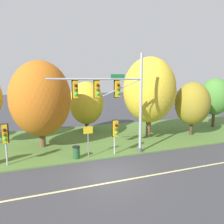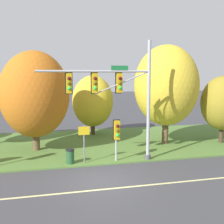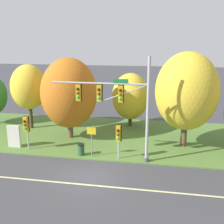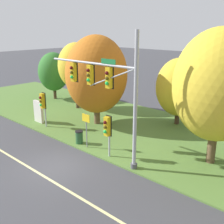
# 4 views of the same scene
# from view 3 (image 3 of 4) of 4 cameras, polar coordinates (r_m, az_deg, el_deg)

# --- Properties ---
(ground_plane) EXTENTS (160.00, 160.00, 0.00)m
(ground_plane) POSITION_cam_3_polar(r_m,az_deg,el_deg) (19.76, -5.03, -12.78)
(ground_plane) COLOR #3D3D42
(lane_stripe) EXTENTS (36.00, 0.16, 0.01)m
(lane_stripe) POSITION_cam_3_polar(r_m,az_deg,el_deg) (18.74, -6.01, -14.42)
(lane_stripe) COLOR beige
(lane_stripe) RESTS_ON ground
(grass_verge) EXTENTS (48.00, 11.50, 0.10)m
(grass_verge) POSITION_cam_3_polar(r_m,az_deg,el_deg) (27.14, -0.51, -4.78)
(grass_verge) COLOR #517533
(grass_verge) RESTS_ON ground
(traffic_signal_mast) EXTENTS (7.35, 0.49, 7.84)m
(traffic_signal_mast) POSITION_cam_3_polar(r_m,az_deg,el_deg) (20.44, 1.28, 2.28)
(traffic_signal_mast) COLOR #9EA0A5
(traffic_signal_mast) RESTS_ON grass_verge
(pedestrian_signal_near_kerb) EXTENTS (0.46, 0.55, 2.75)m
(pedestrian_signal_near_kerb) POSITION_cam_3_polar(r_m,az_deg,el_deg) (21.19, 1.28, -4.74)
(pedestrian_signal_near_kerb) COLOR #9EA0A5
(pedestrian_signal_near_kerb) RESTS_ON grass_verge
(pedestrian_signal_further_along) EXTENTS (0.46, 0.55, 2.91)m
(pedestrian_signal_further_along) POSITION_cam_3_polar(r_m,az_deg,el_deg) (23.99, -17.07, -2.74)
(pedestrian_signal_further_along) COLOR #9EA0A5
(pedestrian_signal_further_along) RESTS_ON grass_verge
(route_sign_post) EXTENTS (0.71, 0.08, 2.43)m
(route_sign_post) POSITION_cam_3_polar(r_m,az_deg,el_deg) (21.85, -4.18, -5.13)
(route_sign_post) COLOR slate
(route_sign_post) RESTS_ON grass_verge
(tree_left_of_mast) EXTENTS (3.62, 3.62, 6.56)m
(tree_left_of_mast) POSITION_cam_3_polar(r_m,az_deg,el_deg) (29.45, -16.55, 4.87)
(tree_left_of_mast) COLOR #423021
(tree_left_of_mast) RESTS_ON grass_verge
(tree_behind_signpost) EXTENTS (5.11, 5.11, 7.41)m
(tree_behind_signpost) POSITION_cam_3_polar(r_m,az_deg,el_deg) (25.74, -8.73, 3.79)
(tree_behind_signpost) COLOR brown
(tree_behind_signpost) RESTS_ON grass_verge
(tree_mid_verge) EXTENTS (3.85, 3.85, 5.59)m
(tree_mid_verge) POSITION_cam_3_polar(r_m,az_deg,el_deg) (29.22, 3.79, 3.18)
(tree_mid_verge) COLOR #423021
(tree_mid_verge) RESTS_ON grass_verge
(tree_tall_centre) EXTENTS (5.20, 5.20, 8.03)m
(tree_tall_centre) POSITION_cam_3_polar(r_m,az_deg,el_deg) (24.00, 14.94, 4.04)
(tree_tall_centre) COLOR brown
(tree_tall_centre) RESTS_ON grass_verge
(info_kiosk) EXTENTS (1.10, 0.24, 1.90)m
(info_kiosk) POSITION_cam_3_polar(r_m,az_deg,el_deg) (25.33, -19.28, -4.70)
(info_kiosk) COLOR beige
(info_kiosk) RESTS_ON grass_verge
(trash_bin) EXTENTS (0.56, 0.56, 0.93)m
(trash_bin) POSITION_cam_3_polar(r_m,az_deg,el_deg) (22.58, -6.30, -7.59)
(trash_bin) COLOR #234C28
(trash_bin) RESTS_ON grass_verge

